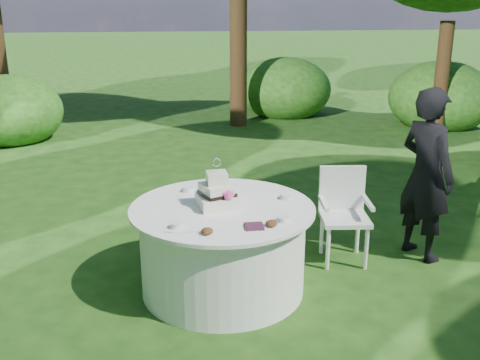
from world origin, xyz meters
name	(u,v)px	position (x,y,z in m)	size (l,w,h in m)	color
ground	(223,289)	(0.00, 0.00, 0.00)	(80.00, 80.00, 0.00)	#17390F
napkins	(254,226)	(0.20, -0.47, 0.78)	(0.14, 0.14, 0.02)	#431D32
feather_plume	(195,230)	(-0.25, -0.48, 0.78)	(0.48, 0.07, 0.01)	white
guest	(426,174)	(1.99, 0.45, 0.84)	(0.61, 0.40, 1.67)	black
table	(223,248)	(0.00, 0.00, 0.39)	(1.56, 1.56, 0.77)	silver
cake	(217,194)	(-0.04, 0.01, 0.88)	(0.36, 0.36, 0.42)	white
chair	(343,208)	(1.21, 0.50, 0.52)	(0.50, 0.48, 0.90)	silver
votives	(234,207)	(0.09, -0.06, 0.79)	(1.06, 0.94, 0.04)	white
petal_cups	(240,227)	(0.09, -0.51, 0.79)	(0.59, 0.18, 0.05)	#562D16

